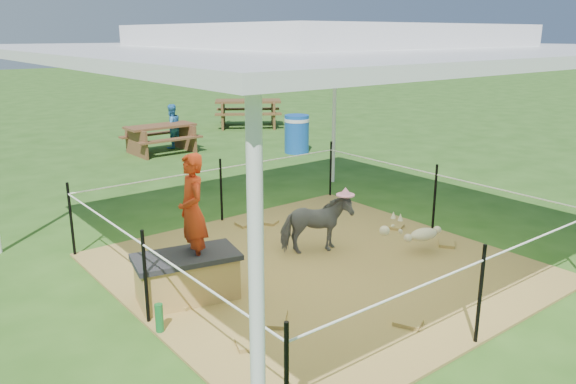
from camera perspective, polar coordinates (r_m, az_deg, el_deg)
ground at (r=7.05m, az=3.04°, el=-7.72°), size 90.00×90.00×0.00m
hay_patch at (r=7.04m, az=3.04°, el=-7.61°), size 4.60×4.60×0.03m
canopy_tent at (r=6.46m, az=3.40°, el=14.73°), size 6.30×6.30×2.90m
rope_fence at (r=6.81m, az=3.12°, el=-2.76°), size 4.54×4.54×1.00m
straw_bale at (r=6.21m, az=-10.19°, el=-8.71°), size 1.12×0.73×0.46m
dark_cloth at (r=6.11m, az=-10.31°, el=-6.51°), size 1.20×0.80×0.06m
woman at (r=5.96m, az=-9.74°, el=-1.03°), size 0.39×0.51×1.24m
green_bottle at (r=5.67m, az=-12.95°, el=-12.35°), size 0.10×0.10×0.29m
pony at (r=7.31m, az=2.87°, el=-3.33°), size 1.00×0.72×0.77m
pink_hat at (r=7.18m, az=2.91°, el=-0.02°), size 0.24×0.24×0.11m
foal at (r=7.56m, az=13.63°, el=-3.98°), size 1.09×0.73×0.56m
trash_barrel at (r=13.65m, az=0.89°, el=5.92°), size 0.60×0.60×0.92m
picnic_table_near at (r=13.99m, az=-12.78°, el=5.28°), size 1.65×1.20×0.68m
picnic_table_far at (r=17.57m, az=-4.06°, el=7.97°), size 2.45×2.30×0.83m
distant_person at (r=14.49m, az=-11.74°, el=6.56°), size 0.58×0.47×1.11m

